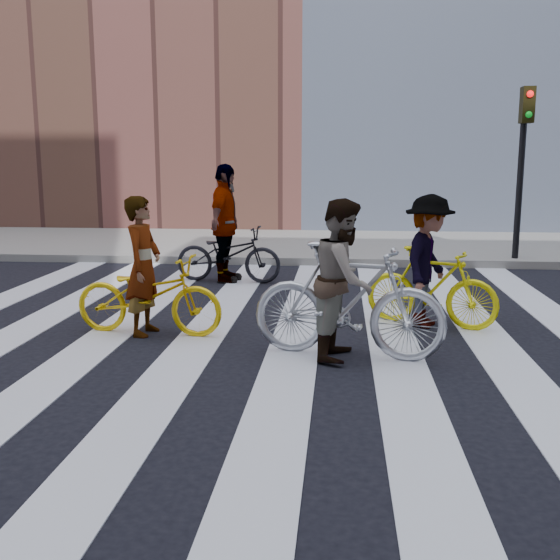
# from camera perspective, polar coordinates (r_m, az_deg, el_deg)

# --- Properties ---
(ground) EXTENTS (100.00, 100.00, 0.00)m
(ground) POSITION_cam_1_polar(r_m,az_deg,el_deg) (7.77, -2.58, -4.71)
(ground) COLOR black
(ground) RESTS_ON ground
(sidewalk_far) EXTENTS (100.00, 5.00, 0.15)m
(sidewalk_far) POSITION_cam_1_polar(r_m,az_deg,el_deg) (15.09, 1.29, 3.06)
(sidewalk_far) COLOR gray
(sidewalk_far) RESTS_ON ground
(zebra_crosswalk) EXTENTS (8.25, 10.00, 0.01)m
(zebra_crosswalk) POSITION_cam_1_polar(r_m,az_deg,el_deg) (7.77, -2.58, -4.67)
(zebra_crosswalk) COLOR silver
(zebra_crosswalk) RESTS_ON ground
(traffic_signal) EXTENTS (0.22, 0.42, 3.33)m
(traffic_signal) POSITION_cam_1_polar(r_m,az_deg,el_deg) (13.19, 20.44, 10.94)
(traffic_signal) COLOR black
(traffic_signal) RESTS_ON ground
(bike_yellow_left) EXTENTS (1.84, 0.82, 0.94)m
(bike_yellow_left) POSITION_cam_1_polar(r_m,az_deg,el_deg) (7.81, -11.37, -1.30)
(bike_yellow_left) COLOR yellow
(bike_yellow_left) RESTS_ON ground
(bike_silver_mid) EXTENTS (2.08, 0.95, 1.21)m
(bike_silver_mid) POSITION_cam_1_polar(r_m,az_deg,el_deg) (6.77, 5.95, -1.80)
(bike_silver_mid) COLOR silver
(bike_silver_mid) RESTS_ON ground
(bike_yellow_right) EXTENTS (1.69, 1.05, 0.98)m
(bike_yellow_right) POSITION_cam_1_polar(r_m,az_deg,el_deg) (8.23, 13.03, -0.60)
(bike_yellow_right) COLOR #FAEF0D
(bike_yellow_right) RESTS_ON ground
(bike_dark_rear) EXTENTS (1.84, 0.81, 0.94)m
(bike_dark_rear) POSITION_cam_1_polar(r_m,az_deg,el_deg) (10.95, -4.52, 2.25)
(bike_dark_rear) COLOR black
(bike_dark_rear) RESTS_ON ground
(rider_left) EXTENTS (0.45, 0.63, 1.62)m
(rider_left) POSITION_cam_1_polar(r_m,az_deg,el_deg) (7.76, -11.82, 1.19)
(rider_left) COLOR slate
(rider_left) RESTS_ON ground
(rider_mid) EXTENTS (0.77, 0.91, 1.65)m
(rider_mid) POSITION_cam_1_polar(r_m,az_deg,el_deg) (6.73, 5.56, 0.06)
(rider_mid) COLOR slate
(rider_mid) RESTS_ON ground
(rider_right) EXTENTS (0.95, 1.20, 1.62)m
(rider_right) POSITION_cam_1_polar(r_m,az_deg,el_deg) (8.16, 12.78, 1.60)
(rider_right) COLOR slate
(rider_right) RESTS_ON ground
(rider_rear) EXTENTS (0.60, 1.19, 1.96)m
(rider_rear) POSITION_cam_1_polar(r_m,az_deg,el_deg) (10.89, -4.82, 4.91)
(rider_rear) COLOR slate
(rider_rear) RESTS_ON ground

